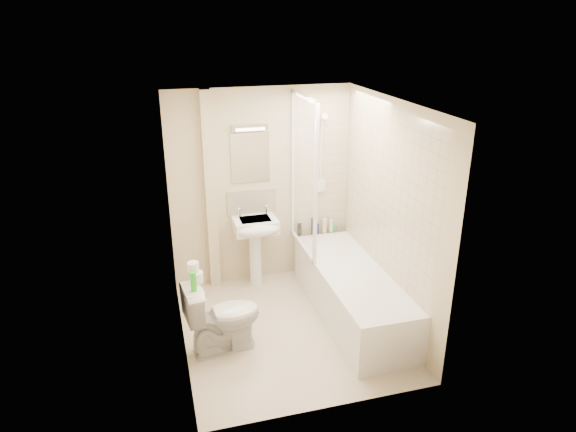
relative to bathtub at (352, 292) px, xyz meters
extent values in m
plane|color=beige|center=(-0.75, -0.07, -0.29)|extent=(2.50, 2.50, 0.00)
cube|color=#C9B596|center=(-0.75, 1.18, 0.91)|extent=(2.20, 0.02, 2.40)
cube|color=#C9B596|center=(-1.85, -0.07, 0.91)|extent=(0.02, 2.50, 2.40)
cube|color=#C9B596|center=(0.35, -0.07, 0.91)|extent=(0.02, 2.50, 2.40)
cube|color=white|center=(-0.75, -0.07, 2.11)|extent=(2.20, 2.50, 0.02)
cube|color=beige|center=(0.00, 1.17, 1.14)|extent=(0.70, 0.01, 1.75)
cube|color=beige|center=(0.34, 0.00, 1.14)|extent=(0.01, 2.10, 1.75)
cube|color=#C9B596|center=(-1.37, 1.12, 0.91)|extent=(0.12, 0.12, 2.40)
cube|color=beige|center=(-0.87, 1.17, 0.74)|extent=(0.60, 0.02, 0.30)
cube|color=white|center=(-0.87, 1.17, 1.29)|extent=(0.46, 0.01, 0.60)
cube|color=silver|center=(-0.87, 1.14, 1.66)|extent=(0.42, 0.07, 0.07)
cube|color=white|center=(0.00, 0.00, -0.01)|extent=(0.70, 2.10, 0.55)
cube|color=white|center=(0.00, 0.00, 0.21)|extent=(0.56, 1.96, 0.05)
cube|color=white|center=(-0.35, 0.73, 1.16)|extent=(0.01, 0.90, 1.80)
cube|color=white|center=(-0.35, 1.16, 1.16)|extent=(0.04, 0.04, 1.80)
cube|color=white|center=(-0.35, 0.28, 1.16)|extent=(0.04, 0.04, 1.80)
cube|color=white|center=(-0.35, 0.73, 2.04)|extent=(0.04, 0.90, 0.04)
cube|color=white|center=(-0.35, 0.73, 0.28)|extent=(0.04, 0.90, 0.03)
cylinder|color=white|center=(0.00, 1.14, 1.26)|extent=(0.02, 0.02, 0.90)
cylinder|color=white|center=(0.00, 1.14, 0.81)|extent=(0.05, 0.05, 0.02)
cylinder|color=white|center=(0.00, 1.14, 1.71)|extent=(0.05, 0.05, 0.02)
cylinder|color=white|center=(0.00, 1.08, 1.74)|extent=(0.08, 0.11, 0.11)
cube|color=white|center=(0.00, 1.14, 0.88)|extent=(0.10, 0.05, 0.14)
cylinder|color=white|center=(-0.02, 1.12, 1.31)|extent=(0.01, 0.13, 0.84)
cylinder|color=white|center=(-0.87, 1.01, 0.06)|extent=(0.15, 0.15, 0.70)
cube|color=white|center=(-0.87, 0.98, 0.51)|extent=(0.52, 0.40, 0.16)
ellipsoid|color=white|center=(-0.87, 0.81, 0.51)|extent=(0.52, 0.22, 0.16)
cube|color=silver|center=(-0.87, 0.98, 0.57)|extent=(0.36, 0.26, 0.04)
cylinder|color=white|center=(-1.04, 1.09, 0.64)|extent=(0.03, 0.03, 0.10)
cylinder|color=white|center=(-0.70, 1.09, 0.64)|extent=(0.03, 0.03, 0.10)
sphere|color=white|center=(-1.04, 1.09, 0.69)|extent=(0.04, 0.04, 0.04)
sphere|color=white|center=(-0.70, 1.09, 0.69)|extent=(0.04, 0.04, 0.04)
cylinder|color=black|center=(-0.28, 1.09, 0.34)|extent=(0.06, 0.06, 0.16)
cylinder|color=black|center=(-0.10, 1.09, 0.37)|extent=(0.06, 0.06, 0.21)
cylinder|color=navy|center=(-0.05, 1.09, 0.32)|extent=(0.05, 0.05, 0.13)
cylinder|color=beige|center=(0.05, 1.09, 0.35)|extent=(0.06, 0.06, 0.18)
cylinder|color=silver|center=(0.14, 1.09, 0.34)|extent=(0.05, 0.05, 0.16)
cylinder|color=green|center=(0.18, 1.09, 0.31)|extent=(0.06, 0.06, 0.09)
imported|color=white|center=(-1.47, -0.24, 0.09)|extent=(0.61, 0.84, 0.75)
cylinder|color=white|center=(-1.69, -0.16, 0.51)|extent=(0.12, 0.12, 0.10)
cylinder|color=white|center=(-1.71, -0.13, 0.61)|extent=(0.11, 0.11, 0.10)
cylinder|color=green|center=(-1.73, -0.33, 0.56)|extent=(0.06, 0.06, 0.19)
camera|label=1|loc=(-2.01, -4.60, 2.87)|focal=32.00mm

